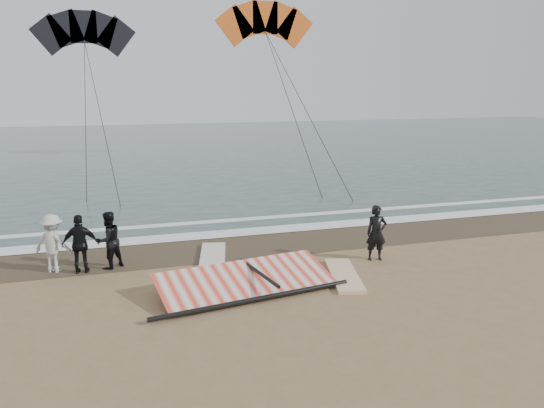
{
  "coord_description": "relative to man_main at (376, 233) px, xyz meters",
  "views": [
    {
      "loc": [
        -4.75,
        -10.81,
        4.81
      ],
      "look_at": [
        -0.52,
        3.0,
        1.6
      ],
      "focal_mm": 35.0,
      "sensor_mm": 36.0,
      "label": 1
    }
  ],
  "objects": [
    {
      "name": "ground",
      "position": [
        -2.27,
        -2.06,
        -0.79
      ],
      "size": [
        120.0,
        120.0,
        0.0
      ],
      "primitive_type": "plane",
      "color": "#8C704C",
      "rests_on": "ground"
    },
    {
      "name": "sail_rig",
      "position": [
        -4.16,
        -1.12,
        -0.59
      ],
      "size": [
        4.86,
        2.41,
        0.52
      ],
      "color": "black",
      "rests_on": "ground"
    },
    {
      "name": "trio_cluster",
      "position": [
        -7.99,
        1.46,
        -0.0
      ],
      "size": [
        2.46,
        1.04,
        1.58
      ],
      "color": "black",
      "rests_on": "ground"
    },
    {
      "name": "foam_near",
      "position": [
        -2.27,
        3.84,
        -0.76
      ],
      "size": [
        120.0,
        0.9,
        0.01
      ],
      "primitive_type": "cube",
      "color": "white",
      "rests_on": "sea"
    },
    {
      "name": "foam_far",
      "position": [
        -2.27,
        5.54,
        -0.76
      ],
      "size": [
        120.0,
        0.45,
        0.01
      ],
      "primitive_type": "cube",
      "color": "white",
      "rests_on": "sea"
    },
    {
      "name": "man_main",
      "position": [
        0.0,
        0.0,
        0.0
      ],
      "size": [
        0.64,
        0.48,
        1.57
      ],
      "primitive_type": "imported",
      "rotation": [
        0.0,
        0.0,
        -0.2
      ],
      "color": "black",
      "rests_on": "ground"
    },
    {
      "name": "wet_sand",
      "position": [
        -2.27,
        2.44,
        -0.78
      ],
      "size": [
        120.0,
        2.8,
        0.01
      ],
      "primitive_type": "cube",
      "color": "#4C3D2B",
      "rests_on": "ground"
    },
    {
      "name": "kite_red",
      "position": [
        2.9,
        20.93,
        7.71
      ],
      "size": [
        7.12,
        7.07,
        16.14
      ],
      "color": "orange",
      "rests_on": "ground"
    },
    {
      "name": "kite_dark",
      "position": [
        -8.15,
        24.24,
        7.16
      ],
      "size": [
        7.12,
        7.76,
        17.15
      ],
      "color": "black",
      "rests_on": "ground"
    },
    {
      "name": "board_cream",
      "position": [
        -4.42,
        1.36,
        -0.73
      ],
      "size": [
        1.24,
        2.7,
        0.11
      ],
      "primitive_type": "cube",
      "rotation": [
        0.0,
        0.0,
        -0.22
      ],
      "color": "silver",
      "rests_on": "ground"
    },
    {
      "name": "sea",
      "position": [
        -2.27,
        30.94,
        -0.77
      ],
      "size": [
        120.0,
        54.0,
        0.02
      ],
      "primitive_type": "cube",
      "color": "#233838",
      "rests_on": "ground"
    },
    {
      "name": "board_white",
      "position": [
        -1.45,
        -1.04,
        -0.74
      ],
      "size": [
        1.27,
        2.51,
        0.1
      ],
      "primitive_type": "cube",
      "rotation": [
        0.0,
        0.0,
        -0.26
      ],
      "color": "silver",
      "rests_on": "ground"
    }
  ]
}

